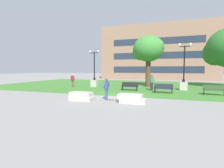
# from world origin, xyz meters

# --- Properties ---
(ground_plane) EXTENTS (140.00, 140.00, 0.00)m
(ground_plane) POSITION_xyz_m (0.00, 0.00, 0.00)
(ground_plane) COLOR gray
(grass_lawn) EXTENTS (40.00, 20.00, 0.02)m
(grass_lawn) POSITION_xyz_m (0.00, 10.00, 0.01)
(grass_lawn) COLOR #3D752D
(grass_lawn) RESTS_ON ground
(concrete_block_center) EXTENTS (1.80, 0.90, 0.64)m
(concrete_block_center) POSITION_xyz_m (-1.93, -2.76, 0.31)
(concrete_block_center) COLOR #B2ADA3
(concrete_block_center) RESTS_ON ground
(concrete_block_left) EXTENTS (1.92, 0.90, 0.64)m
(concrete_block_left) POSITION_xyz_m (1.87, -2.49, 0.31)
(concrete_block_left) COLOR #B2ADA3
(concrete_block_left) RESTS_ON ground
(person_skateboarder) EXTENTS (0.26, 1.36, 1.71)m
(person_skateboarder) POSITION_xyz_m (-0.24, -1.91, 0.97)
(person_skateboarder) COLOR #384C7A
(person_skateboarder) RESTS_ON ground
(skateboard) EXTENTS (1.03, 0.28, 0.14)m
(skateboard) POSITION_xyz_m (0.19, -1.89, 0.09)
(skateboard) COLOR olive
(skateboard) RESTS_ON ground
(park_bench_near_left) EXTENTS (1.85, 0.73, 0.90)m
(park_bench_near_left) POSITION_xyz_m (8.07, 3.58, 0.54)
(park_bench_near_left) COLOR #284723
(park_bench_near_left) RESTS_ON grass_lawn
(park_bench_near_right) EXTENTS (1.81, 0.56, 0.90)m
(park_bench_near_right) POSITION_xyz_m (0.07, 4.36, 0.54)
(park_bench_near_right) COLOR black
(park_bench_near_right) RESTS_ON grass_lawn
(park_bench_far_left) EXTENTS (1.82, 0.62, 0.90)m
(park_bench_far_left) POSITION_xyz_m (3.68, 3.44, 0.54)
(park_bench_far_left) COLOR #1E232D
(park_bench_far_left) RESTS_ON grass_lawn
(lamp_post_center) EXTENTS (1.32, 0.80, 4.94)m
(lamp_post_center) POSITION_xyz_m (-5.28, 6.68, 1.02)
(lamp_post_center) COLOR #ADA89E
(lamp_post_center) RESTS_ON grass_lawn
(lamp_post_right) EXTENTS (1.32, 0.80, 5.31)m
(lamp_post_right) POSITION_xyz_m (5.66, 6.73, 1.09)
(lamp_post_right) COLOR #ADA89E
(lamp_post_right) RESTS_ON grass_lawn
(tree_far_left) EXTENTS (4.21, 4.01, 6.73)m
(tree_far_left) POSITION_xyz_m (1.32, 9.31, 4.94)
(tree_far_left) COLOR #4C3823
(tree_far_left) RESTS_ON grass_lawn
(person_bystander_near_lawn) EXTENTS (0.35, 0.62, 1.71)m
(person_bystander_near_lawn) POSITION_xyz_m (-7.75, 5.30, 0.98)
(person_bystander_near_lawn) COLOR brown
(person_bystander_near_lawn) RESTS_ON grass_lawn
(person_bystander_far_lawn) EXTENTS (0.54, 0.52, 1.71)m
(person_bystander_far_lawn) POSITION_xyz_m (2.36, 5.08, 0.98)
(person_bystander_far_lawn) COLOR #28282D
(person_bystander_far_lawn) RESTS_ON grass_lawn
(building_facade_distant) EXTENTS (25.03, 1.03, 12.06)m
(building_facade_distant) POSITION_xyz_m (0.93, 24.50, 6.02)
(building_facade_distant) COLOR #8E6B56
(building_facade_distant) RESTS_ON ground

